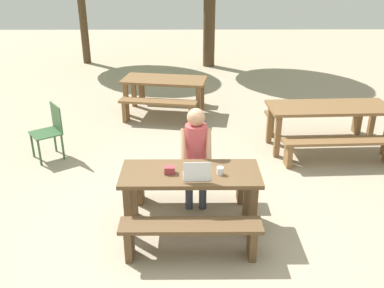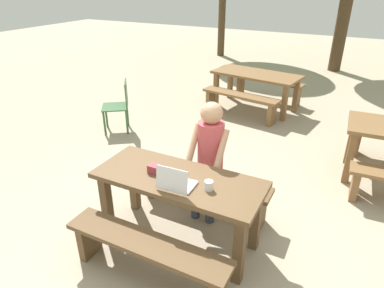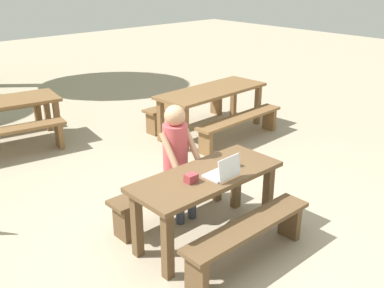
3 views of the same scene
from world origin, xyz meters
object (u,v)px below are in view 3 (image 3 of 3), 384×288
picnic_table_mid (212,96)px  coffee_mug (234,162)px  picnic_table_front (207,186)px  small_pouch (191,178)px  person_seated (177,154)px  picnic_table_rear (3,108)px  laptop (224,172)px

picnic_table_mid → coffee_mug: bearing=-132.9°
picnic_table_front → small_pouch: (-0.24, -0.03, 0.18)m
coffee_mug → picnic_table_mid: (2.01, 2.38, -0.15)m
coffee_mug → person_seated: person_seated is taller
coffee_mug → person_seated: bearing=114.1°
coffee_mug → picnic_table_rear: coffee_mug is taller
person_seated → picnic_table_rear: (-0.60, 3.62, -0.16)m
person_seated → picnic_table_mid: person_seated is taller
small_pouch → picnic_table_rear: small_pouch is taller
picnic_table_mid → picnic_table_front: bearing=-138.1°
small_pouch → picnic_table_mid: small_pouch is taller
picnic_table_front → coffee_mug: (0.35, -0.06, 0.18)m
laptop → small_pouch: laptop is taller
picnic_table_mid → picnic_table_rear: (-2.89, 1.86, -0.04)m
picnic_table_rear → person_seated: bearing=-71.2°
laptop → person_seated: person_seated is taller
person_seated → small_pouch: bearing=-118.6°
small_pouch → person_seated: person_seated is taller
picnic_table_front → picnic_table_rear: bearing=97.2°
picnic_table_mid → picnic_table_rear: size_ratio=1.14×
small_pouch → picnic_table_mid: 3.51m
laptop → coffee_mug: laptop is taller
coffee_mug → picnic_table_mid: bearing=49.7°
picnic_table_front → coffee_mug: 0.40m
coffee_mug → picnic_table_rear: (-0.88, 4.23, -0.19)m
picnic_table_front → person_seated: person_seated is taller
coffee_mug → picnic_table_front: bearing=170.4°
picnic_table_front → coffee_mug: bearing=-9.6°
small_pouch → coffee_mug: 0.59m
small_pouch → coffee_mug: (0.59, -0.03, 0.00)m
small_pouch → picnic_table_rear: (-0.29, 4.21, -0.18)m
picnic_table_mid → laptop: bearing=-135.2°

